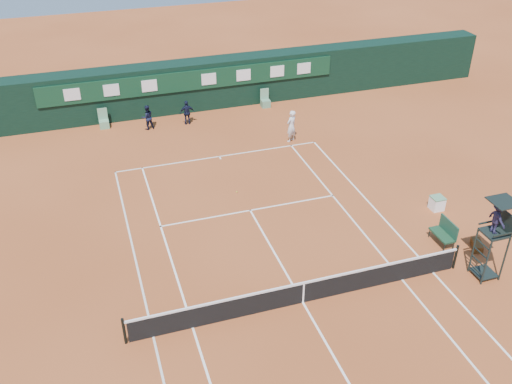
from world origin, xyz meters
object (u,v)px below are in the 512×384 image
cooler (437,203)px  player (291,126)px  tennis_net (303,292)px  umpire_chair (497,224)px  player_bench (445,231)px

cooler → player: (-3.84, 8.55, 0.59)m
tennis_net → umpire_chair: umpire_chair is taller
cooler → player: 9.40m
cooler → player: bearing=114.2°
player_bench → umpire_chair: bearing=-83.2°
umpire_chair → cooler: size_ratio=5.30×
player → cooler: bearing=84.5°
player → umpire_chair: bearing=72.9°
tennis_net → player: 13.16m
player_bench → player: player is taller
tennis_net → umpire_chair: bearing=-6.0°
tennis_net → player: (4.30, 12.43, 0.41)m
umpire_chair → player_bench: (-0.27, 2.30, -1.86)m
cooler → player: size_ratio=0.35×
cooler → player_bench: bearing=-117.0°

